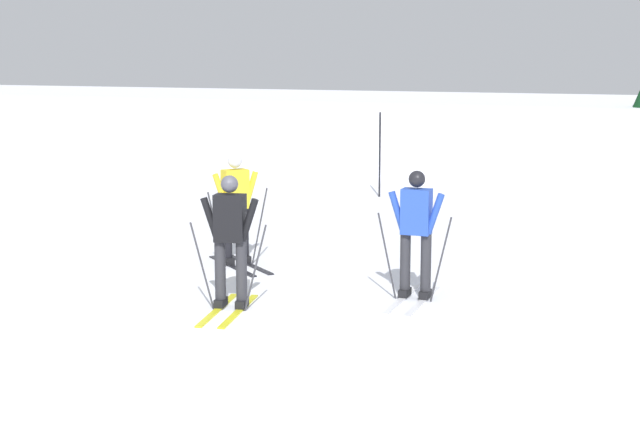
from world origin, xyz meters
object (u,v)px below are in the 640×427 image
object	(u,v)px
skier_yellow	(236,206)
skier_black	(230,238)
skier_blue	(416,231)
trail_marker_pole	(380,155)

from	to	relation	value
skier_yellow	skier_black	xyz separation A→B (m)	(1.16, -2.35, -0.00)
skier_yellow	skier_blue	distance (m)	3.32
skier_yellow	trail_marker_pole	distance (m)	7.55
skier_blue	trail_marker_pole	size ratio (longest dim) A/B	0.89
trail_marker_pole	skier_black	bearing A→B (deg)	-81.50
skier_yellow	trail_marker_pole	bearing A→B (deg)	92.41
skier_black	trail_marker_pole	xyz separation A→B (m)	(-1.48, 9.89, 0.04)
skier_yellow	skier_blue	world-z (taller)	same
skier_blue	skier_yellow	bearing A→B (deg)	163.15
skier_yellow	trail_marker_pole	xyz separation A→B (m)	(-0.32, 7.54, 0.04)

